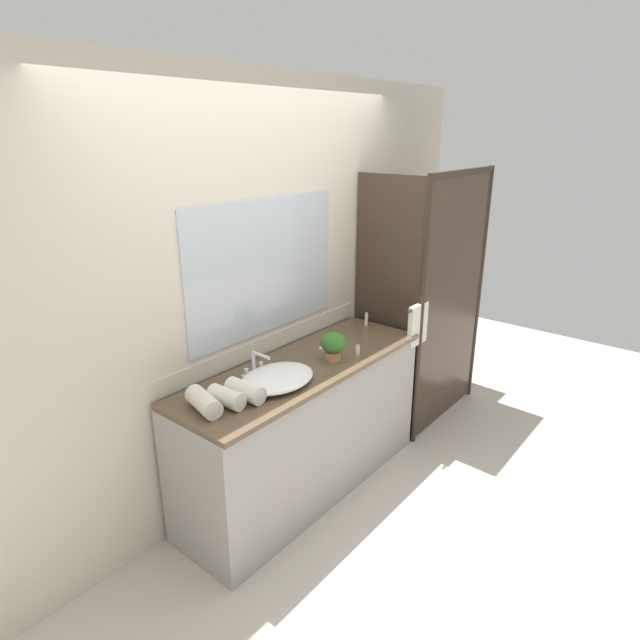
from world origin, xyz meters
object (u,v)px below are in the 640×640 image
object	(u,v)px
rolled_towel_far_edge	(245,391)
faucet	(255,367)
amenity_bottle_body_wash	(357,350)
amenity_bottle_conditioner	(366,319)
soap_dish	(327,347)
sink_basin	(277,378)
potted_plant	(333,345)
rolled_towel_middle	(226,397)
rolled_towel_near_edge	(204,402)

from	to	relation	value
rolled_towel_far_edge	faucet	bearing A→B (deg)	35.90
amenity_bottle_body_wash	amenity_bottle_conditioner	world-z (taller)	amenity_bottle_conditioner
soap_dish	sink_basin	bearing A→B (deg)	-170.32
sink_basin	potted_plant	bearing A→B (deg)	-5.46
rolled_towel_far_edge	soap_dish	bearing A→B (deg)	6.85
sink_basin	potted_plant	size ratio (longest dim) A/B	2.56
soap_dish	rolled_towel_middle	distance (m)	0.94
sink_basin	soap_dish	world-z (taller)	sink_basin
sink_basin	amenity_bottle_body_wash	bearing A→B (deg)	-11.03
amenity_bottle_body_wash	faucet	bearing A→B (deg)	154.23
faucet	amenity_bottle_conditioner	xyz separation A→B (m)	(1.11, -0.02, -0.00)
amenity_bottle_conditioner	amenity_bottle_body_wash	bearing A→B (deg)	-151.03
potted_plant	faucet	bearing A→B (deg)	154.31
sink_basin	amenity_bottle_body_wash	size ratio (longest dim) A/B	6.53
soap_dish	amenity_bottle_body_wash	world-z (taller)	amenity_bottle_body_wash
rolled_towel_middle	amenity_bottle_conditioner	bearing A→B (deg)	5.03
amenity_bottle_conditioner	rolled_towel_middle	world-z (taller)	same
sink_basin	rolled_towel_near_edge	bearing A→B (deg)	171.12
rolled_towel_near_edge	rolled_towel_middle	distance (m)	0.12
amenity_bottle_body_wash	rolled_towel_near_edge	bearing A→B (deg)	169.89
sink_basin	soap_dish	distance (m)	0.59
amenity_bottle_body_wash	rolled_towel_middle	xyz separation A→B (m)	(-0.97, 0.14, 0.02)
potted_plant	rolled_towel_far_edge	distance (m)	0.71
amenity_bottle_conditioner	faucet	bearing A→B (deg)	178.75
soap_dish	potted_plant	bearing A→B (deg)	-129.74
faucet	potted_plant	xyz separation A→B (m)	(0.46, -0.22, 0.05)
rolled_towel_far_edge	rolled_towel_near_edge	bearing A→B (deg)	161.65
potted_plant	rolled_towel_middle	xyz separation A→B (m)	(-0.82, 0.07, -0.05)
rolled_towel_middle	soap_dish	bearing A→B (deg)	4.56
sink_basin	faucet	size ratio (longest dim) A/B	2.76
amenity_bottle_body_wash	rolled_towel_middle	bearing A→B (deg)	171.55
soap_dish	amenity_bottle_conditioner	xyz separation A→B (m)	(0.53, 0.05, 0.03)
soap_dish	rolled_towel_middle	bearing A→B (deg)	-175.44
faucet	rolled_towel_far_edge	xyz separation A→B (m)	(-0.25, -0.18, -0.00)
amenity_bottle_body_wash	amenity_bottle_conditioner	distance (m)	0.56
amenity_bottle_conditioner	potted_plant	bearing A→B (deg)	-163.13
faucet	rolled_towel_far_edge	distance (m)	0.30
sink_basin	rolled_towel_middle	size ratio (longest dim) A/B	2.32
soap_dish	rolled_towel_near_edge	size ratio (longest dim) A/B	0.41
soap_dish	rolled_towel_near_edge	xyz separation A→B (m)	(-1.04, -0.03, 0.04)
faucet	soap_dish	distance (m)	0.59
faucet	rolled_towel_far_edge	size ratio (longest dim) A/B	0.76
amenity_bottle_body_wash	rolled_towel_near_edge	size ratio (longest dim) A/B	0.30
potted_plant	rolled_towel_far_edge	bearing A→B (deg)	176.46
sink_basin	rolled_towel_near_edge	world-z (taller)	rolled_towel_near_edge
potted_plant	soap_dish	size ratio (longest dim) A/B	1.84
soap_dish	rolled_towel_far_edge	bearing A→B (deg)	-173.15
rolled_towel_near_edge	rolled_towel_middle	world-z (taller)	rolled_towel_near_edge
amenity_bottle_conditioner	rolled_towel_near_edge	bearing A→B (deg)	-177.08
potted_plant	amenity_bottle_body_wash	size ratio (longest dim) A/B	2.55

